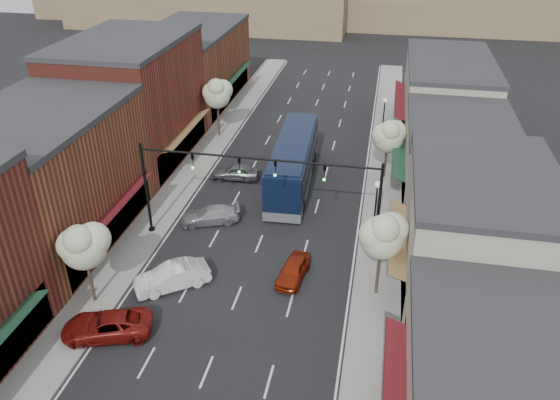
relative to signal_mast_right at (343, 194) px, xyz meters
The scene contains 26 objects.
ground 10.81m from the signal_mast_right, 125.10° to the right, with size 160.00×160.00×0.00m, color black.
sidewalk_left 18.10m from the signal_mast_right, 143.17° to the left, with size 2.80×73.00×0.15m, color gray.
sidewalk_right 11.78m from the signal_mast_right, 75.18° to the left, with size 2.80×73.00×0.15m, color gray.
curb_left 17.04m from the signal_mast_right, 140.24° to the left, with size 0.25×73.00×0.17m, color gray.
curb_right 11.53m from the signal_mast_right, 82.52° to the left, with size 0.25×73.00×0.17m, color gray.
bldg_left_midnear 19.95m from the signal_mast_right, behind, with size 10.14×14.10×9.40m.
bldg_left_midfar 23.22m from the signal_mast_right, 148.85° to the left, with size 10.14×14.10×10.90m.
bldg_left_far 34.32m from the signal_mast_right, 125.32° to the left, with size 10.14×18.10×8.40m.
bldg_right_midnear 8.37m from the signal_mast_right, 13.86° to the right, with size 9.14×12.10×7.90m.
bldg_right_midfar 12.94m from the signal_mast_right, 51.07° to the left, with size 9.14×12.10×6.40m.
bldg_right_far 25.35m from the signal_mast_right, 71.37° to the left, with size 9.14×16.10×7.40m.
hill_near 76.41m from the signal_mast_right, 113.63° to the left, with size 50.00×20.00×8.00m, color #7A6647.
signal_mast_right is the anchor object (origin of this frame).
signal_mast_left 11.24m from the signal_mast_right, behind, with size 8.22×0.46×7.00m.
tree_right_near 4.89m from the signal_mast_right, 56.09° to the right, with size 2.85×2.65×5.95m.
tree_right_far 12.27m from the signal_mast_right, 77.15° to the left, with size 2.85×2.65×5.43m.
tree_left_near 16.05m from the signal_mast_right, 149.86° to the right, with size 2.85×2.65×5.69m.
tree_left_far 22.68m from the signal_mast_right, 127.71° to the left, with size 2.85×2.65×6.13m.
lamp_post_near 3.69m from the signal_mast_right, 48.95° to the left, with size 0.44×0.44×4.44m.
lamp_post_far 20.19m from the signal_mast_right, 83.78° to the left, with size 0.44×0.44×4.44m.
coach_bus 10.77m from the signal_mast_right, 117.42° to the left, with size 3.43×13.27×4.02m.
red_hatchback 5.84m from the signal_mast_right, 127.29° to the right, with size 1.51×3.76×1.28m, color maroon.
parked_car_a 16.26m from the signal_mast_right, 138.53° to the right, with size 2.27×4.93×1.37m, color maroon.
parked_car_b 12.00m from the signal_mast_right, 149.80° to the right, with size 1.62×4.65×1.53m, color white.
parked_car_c 10.80m from the signal_mast_right, 168.07° to the left, with size 1.77×4.37×1.27m, color #A7A7AC.
parked_car_d 14.08m from the signal_mast_right, 136.60° to the left, with size 1.61×4.01×1.37m, color #57585E.
Camera 1 is at (7.62, -22.97, 21.61)m, focal length 35.00 mm.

